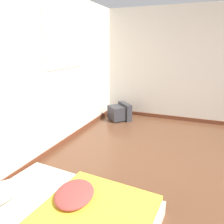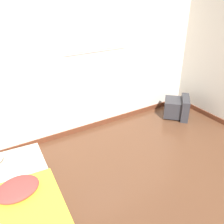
{
  "view_description": "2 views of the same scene",
  "coord_description": "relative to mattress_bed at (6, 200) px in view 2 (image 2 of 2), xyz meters",
  "views": [
    {
      "loc": [
        -2.43,
        0.45,
        1.72
      ],
      "look_at": [
        0.8,
        1.75,
        0.67
      ],
      "focal_mm": 35.0,
      "sensor_mm": 36.0,
      "label": 1
    },
    {
      "loc": [
        -0.97,
        -0.82,
        2.33
      ],
      "look_at": [
        0.6,
        1.73,
        0.77
      ],
      "focal_mm": 40.0,
      "sensor_mm": 36.0,
      "label": 2
    }
  ],
  "objects": [
    {
      "name": "crt_tv",
      "position": [
        3.27,
        0.59,
        0.08
      ],
      "size": [
        0.64,
        0.64,
        0.4
      ],
      "color": "#333338",
      "rests_on": "ground_plane"
    },
    {
      "name": "wall_back",
      "position": [
        0.94,
        1.11,
        1.18
      ],
      "size": [
        8.12,
        0.08,
        2.6
      ],
      "color": "silver",
      "rests_on": "ground_plane"
    },
    {
      "name": "mattress_bed",
      "position": [
        0.0,
        0.0,
        0.0
      ],
      "size": [
        1.27,
        1.91,
        0.3
      ],
      "color": "beige",
      "rests_on": "ground_plane"
    }
  ]
}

